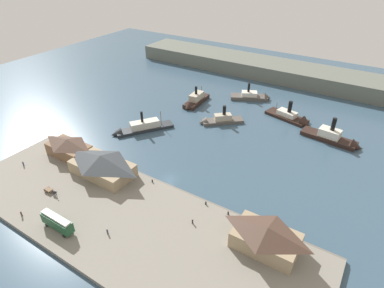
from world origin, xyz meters
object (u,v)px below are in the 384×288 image
ferry_shed_customs_shed (102,164)px  ferry_shed_west_terminal (266,237)px  horse_cart (51,191)px  ferry_moored_east (293,118)px  ferry_approaching_west (336,139)px  mooring_post_center_west (206,203)px  pedestrian_near_east_shed (107,231)px  mooring_post_west (152,181)px  street_tram (57,222)px  mooring_post_center_east (228,213)px  pedestrian_near_west_shed (21,214)px  ferry_near_quay (217,120)px  ferry_shed_central_terminal (69,147)px  ferry_mid_harbor (138,128)px  pedestrian_near_cart (193,221)px  ferry_moored_west (195,101)px  ferry_approaching_east (254,97)px  pedestrian_at_waters_edge (23,164)px

ferry_shed_customs_shed → ferry_shed_west_terminal: ferry_shed_customs_shed is taller
ferry_shed_west_terminal → horse_cart: size_ratio=2.97×
ferry_moored_east → ferry_approaching_west: bearing=-25.0°
mooring_post_center_west → ferry_shed_west_terminal: bearing=-15.0°
ferry_shed_customs_shed → pedestrian_near_east_shed: ferry_shed_customs_shed is taller
mooring_post_west → ferry_approaching_west: ferry_approaching_west is taller
street_tram → mooring_post_center_east: bearing=39.0°
ferry_approaching_west → mooring_post_center_west: bearing=-112.6°
horse_cart → mooring_post_center_west: (42.31, 20.81, -0.48)m
mooring_post_center_west → mooring_post_center_east: (7.33, -0.15, 0.00)m
pedestrian_near_west_shed → ferry_near_quay: bearing=76.5°
ferry_shed_central_terminal → ferry_mid_harbor: (7.85, 27.77, -3.22)m
ferry_shed_west_terminal → mooring_post_west: 40.22m
ferry_shed_west_terminal → mooring_post_west: (-39.77, 5.23, -3.01)m
mooring_post_west → ferry_mid_harbor: bearing=137.7°
pedestrian_near_cart → mooring_post_center_west: size_ratio=1.77×
ferry_moored_west → mooring_post_center_west: bearing=-55.5°
mooring_post_center_west → mooring_post_west: same height
pedestrian_near_east_shed → ferry_approaching_west: (40.53, 81.44, -0.32)m
horse_cart → pedestrian_near_cart: horse_cart is taller
pedestrian_near_west_shed → ferry_approaching_west: ferry_approaching_west is taller
ferry_shed_customs_shed → street_tram: ferry_shed_customs_shed is taller
ferry_shed_central_terminal → ferry_approaching_east: 90.56m
pedestrian_near_west_shed → pedestrian_near_east_shed: bearing=18.3°
ferry_shed_central_terminal → pedestrian_near_cart: (54.52, -4.45, -2.70)m
pedestrian_at_waters_edge → horse_cart: bearing=-11.6°
ferry_shed_central_terminal → street_tram: 35.80m
ferry_near_quay → ferry_approaching_west: bearing=12.7°
horse_cart → mooring_post_west: 30.68m
ferry_approaching_west → ferry_moored_west: bearing=179.9°
pedestrian_near_cart → ferry_moored_east: bearing=86.8°
pedestrian_near_east_shed → mooring_post_center_east: (23.57, 23.08, -0.31)m
pedestrian_near_west_shed → ferry_mid_harbor: size_ratio=0.07×
ferry_shed_west_terminal → pedestrian_near_west_shed: ferry_shed_west_terminal is taller
ferry_approaching_west → ferry_near_quay: bearing=-167.3°
ferry_moored_east → ferry_moored_west: (-44.94, -8.89, 0.57)m
mooring_post_center_west → mooring_post_west: (-19.59, -0.18, 0.00)m
street_tram → pedestrian_near_west_shed: size_ratio=5.70×
horse_cart → pedestrian_at_waters_edge: size_ratio=3.05×
horse_cart → ferry_moored_west: ferry_moored_west is taller
pedestrian_near_cart → ferry_near_quay: bearing=112.0°
mooring_post_center_east → ferry_approaching_west: ferry_approaching_west is taller
mooring_post_west → mooring_post_center_east: bearing=0.1°
ferry_shed_customs_shed → horse_cart: (-6.30, -15.53, -2.71)m
pedestrian_at_waters_edge → pedestrian_near_east_shed: size_ratio=1.07×
mooring_post_west → ferry_moored_west: 62.04m
street_tram → ferry_mid_harbor: size_ratio=0.43×
ferry_shed_customs_shed → ferry_mid_harbor: size_ratio=0.88×
pedestrian_near_east_shed → ferry_moored_west: 85.01m
mooring_post_center_east → pedestrian_at_waters_edge: bearing=-166.6°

